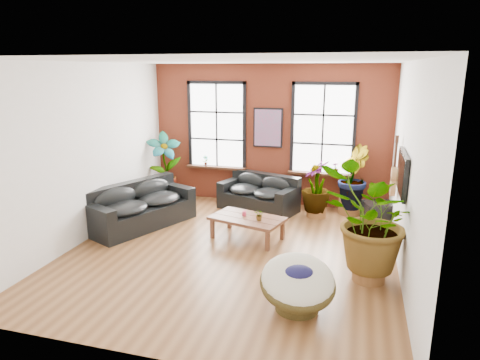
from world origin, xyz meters
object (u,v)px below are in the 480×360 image
object	(u,v)px
sofa_back	(259,194)
sofa_left	(140,207)
papasan_chair	(298,283)
coffee_table	(247,220)

from	to	relation	value
sofa_back	sofa_left	world-z (taller)	sofa_left
sofa_back	papasan_chair	bearing A→B (deg)	-51.13
coffee_table	papasan_chair	bearing A→B (deg)	-44.81
sofa_left	papasan_chair	size ratio (longest dim) A/B	1.89
sofa_left	coffee_table	distance (m)	2.49
coffee_table	papasan_chair	size ratio (longest dim) A/B	1.17
sofa_back	papasan_chair	xyz separation A→B (m)	(1.56, -4.30, 0.03)
sofa_back	sofa_left	distance (m)	2.91
sofa_left	papasan_chair	world-z (taller)	sofa_left
coffee_table	papasan_chair	xyz separation A→B (m)	(1.37, -2.38, 0.01)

